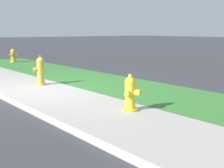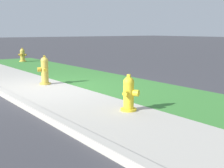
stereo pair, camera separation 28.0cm
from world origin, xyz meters
name	(u,v)px [view 2 (the right image)]	position (x,y,z in m)	size (l,w,h in m)	color
ground_plane	(41,90)	(0.00, 0.00, 0.00)	(120.00, 120.00, 0.00)	#38383D
sidewalk_pavement	(41,89)	(0.00, 0.00, 0.01)	(18.00, 1.84, 0.01)	#ADA89E
grass_verge	(108,82)	(0.00, 2.07, 0.00)	(18.00, 2.29, 0.01)	#387A33
street_curb	(1,92)	(0.00, -1.00, 0.06)	(18.00, 0.16, 0.12)	#ADA89E
fire_hydrant_across_street	(129,94)	(2.94, 0.46, 0.33)	(0.35, 0.37, 0.69)	yellow
fire_hydrant_near_corner	(22,55)	(-7.22, 2.13, 0.31)	(0.36, 0.36, 0.66)	gold
fire_hydrant_far_end	(45,71)	(-0.63, 0.38, 0.39)	(0.38, 0.36, 0.80)	gold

